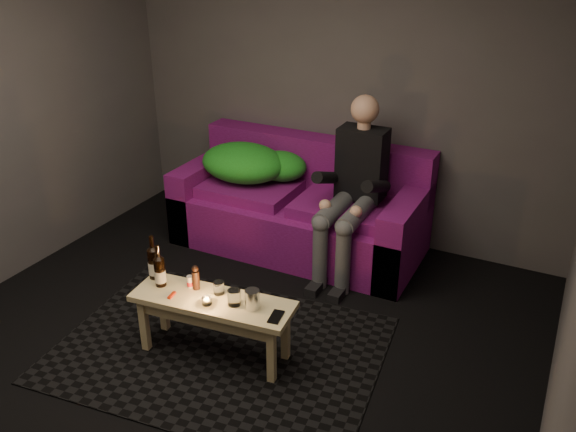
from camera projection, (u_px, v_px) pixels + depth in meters
name	position (u px, v px, depth m)	size (l,w,h in m)	color
floor	(201.00, 369.00, 3.89)	(4.50, 4.50, 0.00)	black
room	(229.00, 99.00, 3.56)	(4.50, 4.50, 4.50)	silver
rug	(220.00, 349.00, 4.07)	(2.10, 1.53, 0.01)	black
sofa	(301.00, 210.00, 5.28)	(2.10, 0.94, 0.90)	#680D52
green_blanket	(250.00, 163.00, 5.32)	(0.92, 0.63, 0.31)	#238919
person	(353.00, 185.00, 4.76)	(0.38, 0.87, 1.40)	black
coffee_table	(213.00, 309.00, 3.87)	(1.08, 0.44, 0.43)	#DACA7F
beer_bottle_a	(154.00, 263.00, 4.03)	(0.08, 0.08, 0.31)	black
beer_bottle_b	(160.00, 271.00, 3.94)	(0.07, 0.07, 0.29)	black
salt_shaker	(190.00, 282.00, 3.94)	(0.04, 0.04, 0.09)	silver
pepper_mill	(196.00, 280.00, 3.92)	(0.05, 0.05, 0.13)	black
tumbler_back	(219.00, 288.00, 3.88)	(0.07, 0.07, 0.08)	white
tealight	(207.00, 301.00, 3.78)	(0.06, 0.06, 0.05)	white
tumbler_front	(234.00, 297.00, 3.76)	(0.08, 0.08, 0.10)	white
steel_cup	(252.00, 299.00, 3.72)	(0.09, 0.09, 0.13)	silver
smartphone	(276.00, 317.00, 3.66)	(0.07, 0.14, 0.01)	black
red_lighter	(172.00, 295.00, 3.87)	(0.02, 0.08, 0.01)	red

